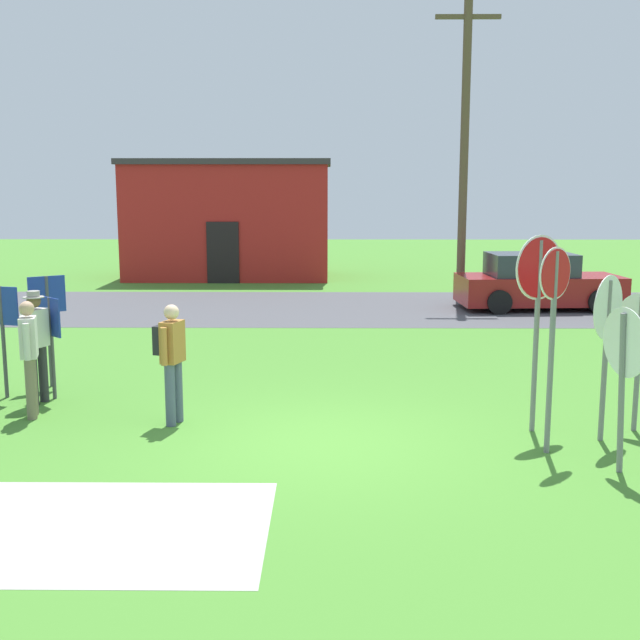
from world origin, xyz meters
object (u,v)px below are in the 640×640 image
(person_in_dark_shirt, at_px, (29,352))
(stop_sign_rear_right, at_px, (538,296))
(stop_sign_low_front, at_px, (553,318))
(info_panel_rightmost, at_px, (2,321))
(utility_pole, at_px, (464,145))
(stop_sign_rear_left, at_px, (640,339))
(stop_sign_center_cluster, at_px, (624,361))
(info_panel_middle, at_px, (51,329))
(stop_sign_tallest, at_px, (607,328))
(parked_car_on_street, at_px, (537,284))
(person_in_teal, at_px, (171,355))
(person_with_sunhat, at_px, (36,340))
(info_panel_leftmost, at_px, (48,311))

(person_in_dark_shirt, bearing_deg, stop_sign_rear_right, -4.70)
(stop_sign_low_front, relative_size, info_panel_rightmost, 1.46)
(utility_pole, relative_size, stop_sign_rear_left, 4.48)
(stop_sign_rear_right, relative_size, stop_sign_rear_left, 1.41)
(utility_pole, bearing_deg, stop_sign_center_cluster, -91.87)
(utility_pole, bearing_deg, info_panel_middle, -126.86)
(stop_sign_rear_left, distance_m, info_panel_middle, 8.61)
(stop_sign_tallest, relative_size, person_in_dark_shirt, 1.29)
(parked_car_on_street, relative_size, stop_sign_center_cluster, 2.26)
(stop_sign_rear_left, height_order, person_in_teal, stop_sign_rear_left)
(parked_car_on_street, xyz_separation_m, person_with_sunhat, (-10.09, -9.63, 0.30))
(stop_sign_center_cluster, height_order, info_panel_rightmost, stop_sign_center_cluster)
(person_with_sunhat, bearing_deg, stop_sign_tallest, -12.09)
(stop_sign_tallest, bearing_deg, info_panel_middle, 165.85)
(info_panel_middle, bearing_deg, info_panel_rightmost, 175.88)
(utility_pole, height_order, info_panel_leftmost, utility_pole)
(stop_sign_rear_left, bearing_deg, stop_sign_center_cluster, -116.64)
(parked_car_on_street, bearing_deg, person_with_sunhat, -136.34)
(info_panel_middle, relative_size, info_panel_rightmost, 0.91)
(stop_sign_low_front, height_order, info_panel_middle, stop_sign_low_front)
(utility_pole, distance_m, person_in_dark_shirt, 14.76)
(person_with_sunhat, distance_m, info_panel_leftmost, 1.11)
(parked_car_on_street, distance_m, info_panel_rightmost, 14.21)
(stop_sign_rear_right, xyz_separation_m, info_panel_leftmost, (-7.39, 2.38, -0.58))
(stop_sign_tallest, bearing_deg, person_in_teal, 173.28)
(person_in_dark_shirt, bearing_deg, parked_car_on_street, 46.28)
(stop_sign_center_cluster, height_order, person_with_sunhat, stop_sign_center_cluster)
(parked_car_on_street, xyz_separation_m, person_in_dark_shirt, (-9.92, -10.37, 0.26))
(parked_car_on_street, relative_size, stop_sign_rear_right, 1.65)
(stop_sign_center_cluster, relative_size, info_panel_rightmost, 1.10)
(stop_sign_rear_left, bearing_deg, parked_car_on_street, 82.29)
(stop_sign_center_cluster, relative_size, person_in_dark_shirt, 1.15)
(utility_pole, distance_m, stop_sign_low_front, 13.64)
(utility_pole, relative_size, stop_sign_rear_right, 3.18)
(info_panel_rightmost, bearing_deg, utility_pole, 50.46)
(stop_sign_rear_left, bearing_deg, info_panel_middle, 169.55)
(info_panel_middle, bearing_deg, info_panel_leftmost, 111.90)
(person_in_teal, height_order, info_panel_middle, person_in_teal)
(parked_car_on_street, distance_m, info_panel_leftmost, 13.39)
(stop_sign_tallest, relative_size, info_panel_middle, 1.36)
(stop_sign_rear_left, xyz_separation_m, info_panel_rightmost, (-9.25, 1.62, -0.05))
(info_panel_middle, bearing_deg, person_in_teal, -31.65)
(stop_sign_tallest, relative_size, stop_sign_center_cluster, 1.12)
(parked_car_on_street, height_order, info_panel_leftmost, info_panel_leftmost)
(person_with_sunhat, bearing_deg, info_panel_leftmost, 99.33)
(info_panel_middle, bearing_deg, parked_car_on_street, 43.26)
(stop_sign_rear_left, xyz_separation_m, info_panel_leftmost, (-8.79, 2.35, 0.00))
(person_in_dark_shirt, xyz_separation_m, info_panel_rightmost, (-0.81, 1.07, 0.27))
(info_panel_leftmost, bearing_deg, parked_car_on_street, 39.88)
(info_panel_middle, bearing_deg, stop_sign_center_cluster, -22.49)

